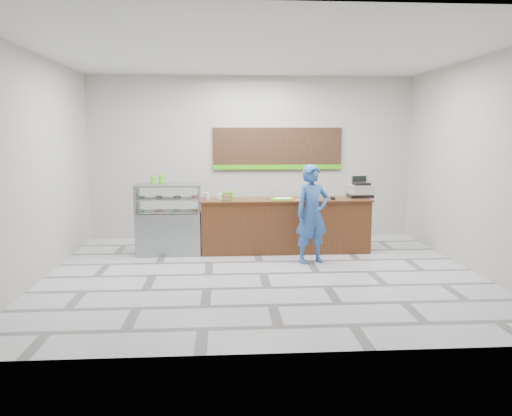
{
  "coord_description": "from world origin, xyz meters",
  "views": [
    {
      "loc": [
        -0.64,
        -7.88,
        2.26
      ],
      "look_at": [
        -0.06,
        0.9,
        0.95
      ],
      "focal_mm": 35.0,
      "sensor_mm": 36.0,
      "label": 1
    }
  ],
  "objects": [
    {
      "name": "ceiling",
      "position": [
        0.0,
        0.0,
        3.5
      ],
      "size": [
        7.0,
        7.0,
        0.0
      ],
      "primitive_type": "plane",
      "rotation": [
        3.14,
        0.0,
        0.0
      ],
      "color": "silver",
      "rests_on": "back_wall"
    },
    {
      "name": "customer",
      "position": [
        0.92,
        0.67,
        0.87
      ],
      "size": [
        0.73,
        0.59,
        1.74
      ],
      "primitive_type": "imported",
      "rotation": [
        0.0,
        0.0,
        0.31
      ],
      "color": "#2B5498",
      "rests_on": "floor"
    },
    {
      "name": "serving_tray",
      "position": [
        0.48,
        1.48,
        1.04
      ],
      "size": [
        0.41,
        0.3,
        0.02
      ],
      "rotation": [
        0.0,
        0.0,
        -0.02
      ],
      "color": "#5CD206",
      "rests_on": "sales_counter"
    },
    {
      "name": "floor",
      "position": [
        0.0,
        0.0,
        0.0
      ],
      "size": [
        7.0,
        7.0,
        0.0
      ],
      "primitive_type": "plane",
      "color": "silver",
      "rests_on": "ground"
    },
    {
      "name": "back_wall",
      "position": [
        0.0,
        3.0,
        1.75
      ],
      "size": [
        7.0,
        0.0,
        7.0
      ],
      "primitive_type": "plane",
      "rotation": [
        1.57,
        0.0,
        0.0
      ],
      "color": "#B2AEA4",
      "rests_on": "floor"
    },
    {
      "name": "napkin_box",
      "position": [
        -0.66,
        1.49,
        1.09
      ],
      "size": [
        0.16,
        0.16,
        0.12
      ],
      "primitive_type": "cube",
      "rotation": [
        0.0,
        0.0,
        -0.23
      ],
      "color": "white",
      "rests_on": "sales_counter"
    },
    {
      "name": "cash_register",
      "position": [
        2.05,
        1.73,
        1.19
      ],
      "size": [
        0.5,
        0.52,
        0.42
      ],
      "rotation": [
        0.0,
        0.0,
        0.11
      ],
      "color": "black",
      "rests_on": "sales_counter"
    },
    {
      "name": "promo_box",
      "position": [
        -0.56,
        1.34,
        1.11
      ],
      "size": [
        0.2,
        0.14,
        0.17
      ],
      "primitive_type": "cube",
      "rotation": [
        0.0,
        0.0,
        -0.11
      ],
      "color": "#40BF10",
      "rests_on": "sales_counter"
    },
    {
      "name": "straw_cup",
      "position": [
        -0.95,
        1.56,
        1.09
      ],
      "size": [
        0.09,
        0.09,
        0.13
      ],
      "primitive_type": "cylinder",
      "color": "silver",
      "rests_on": "sales_counter"
    },
    {
      "name": "display_case",
      "position": [
        -1.67,
        1.55,
        0.67
      ],
      "size": [
        1.22,
        0.72,
        1.33
      ],
      "color": "gray",
      "rests_on": "floor"
    },
    {
      "name": "green_cup_right",
      "position": [
        -1.82,
        1.78,
        1.41
      ],
      "size": [
        0.1,
        0.1,
        0.16
      ],
      "primitive_type": "cylinder",
      "color": "#40BF10",
      "rests_on": "display_case"
    },
    {
      "name": "menu_board",
      "position": [
        0.55,
        2.96,
        1.93
      ],
      "size": [
        2.8,
        0.06,
        0.9
      ],
      "color": "black",
      "rests_on": "back_wall"
    },
    {
      "name": "card_terminal",
      "position": [
        1.44,
        1.42,
        1.05
      ],
      "size": [
        0.1,
        0.18,
        0.04
      ],
      "primitive_type": "cube",
      "rotation": [
        0.0,
        0.0,
        -0.11
      ],
      "color": "black",
      "rests_on": "sales_counter"
    },
    {
      "name": "donut_decal",
      "position": [
        0.78,
        1.37,
        1.03
      ],
      "size": [
        0.14,
        0.14,
        0.0
      ],
      "primitive_type": "cylinder",
      "color": "#DC5879",
      "rests_on": "sales_counter"
    },
    {
      "name": "sales_counter",
      "position": [
        0.55,
        1.55,
        0.52
      ],
      "size": [
        3.26,
        0.76,
        1.03
      ],
      "color": "brown",
      "rests_on": "floor"
    },
    {
      "name": "green_cup_left",
      "position": [
        -1.96,
        1.66,
        1.4
      ],
      "size": [
        0.08,
        0.08,
        0.13
      ],
      "primitive_type": "cylinder",
      "color": "#40BF10",
      "rests_on": "display_case"
    }
  ]
}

